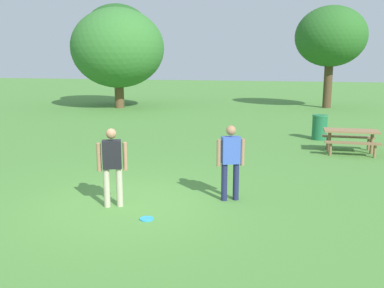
# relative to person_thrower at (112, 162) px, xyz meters

# --- Properties ---
(ground_plane) EXTENTS (120.00, 120.00, 0.00)m
(ground_plane) POSITION_rel_person_thrower_xyz_m (0.24, 0.20, -0.94)
(ground_plane) COLOR #4C8438
(person_thrower) EXTENTS (0.56, 0.36, 1.64)m
(person_thrower) POSITION_rel_person_thrower_xyz_m (0.00, 0.00, 0.00)
(person_thrower) COLOR #B7AD93
(person_thrower) RESTS_ON ground
(person_catcher) EXTENTS (0.56, 0.36, 1.64)m
(person_catcher) POSITION_rel_person_thrower_xyz_m (2.25, 1.06, 0.00)
(person_catcher) COLOR #1E234C
(person_catcher) RESTS_ON ground
(frisbee) EXTENTS (0.27, 0.27, 0.03)m
(frisbee) POSITION_rel_person_thrower_xyz_m (0.93, -0.51, -0.93)
(frisbee) COLOR #2D9EDB
(frisbee) RESTS_ON ground
(picnic_table_near) EXTENTS (1.75, 1.48, 0.77)m
(picnic_table_near) POSITION_rel_person_thrower_xyz_m (5.19, 6.88, -0.38)
(picnic_table_near) COLOR olive
(picnic_table_near) RESTS_ON ground
(trash_can_beside_table) EXTENTS (0.59, 0.59, 0.96)m
(trash_can_beside_table) POSITION_rel_person_thrower_xyz_m (4.25, 9.15, -0.46)
(trash_can_beside_table) COLOR #1E663D
(trash_can_beside_table) RESTS_ON ground
(tree_tall_left) EXTENTS (4.69, 4.69, 6.89)m
(tree_tall_left) POSITION_rel_person_thrower_xyz_m (-9.26, 19.96, 3.92)
(tree_tall_left) COLOR #4C3823
(tree_tall_left) RESTS_ON ground
(tree_broad_center) EXTENTS (5.92, 5.92, 6.35)m
(tree_broad_center) POSITION_rel_person_thrower_xyz_m (-8.14, 17.61, 2.88)
(tree_broad_center) COLOR brown
(tree_broad_center) RESTS_ON ground
(tree_far_right) EXTENTS (4.49, 4.49, 6.47)m
(tree_far_right) POSITION_rel_person_thrower_xyz_m (4.94, 21.33, 3.58)
(tree_far_right) COLOR #4C3823
(tree_far_right) RESTS_ON ground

